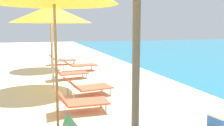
{
  "coord_description": "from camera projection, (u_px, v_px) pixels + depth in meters",
  "views": [
    {
      "loc": [
        -1.25,
        5.95,
        1.95
      ],
      "look_at": [
        0.51,
        11.7,
        1.08
      ],
      "focal_mm": 39.52,
      "sensor_mm": 36.0,
      "label": 1
    }
  ],
  "objects": [
    {
      "name": "cooler_box",
      "position": [
        224.0,
        121.0,
        4.75
      ],
      "size": [
        0.62,
        0.46,
        0.32
      ],
      "color": "#2659B2",
      "rests_on": "ground"
    },
    {
      "name": "lounger_fourth_shoreside",
      "position": [
        80.0,
        100.0,
        5.67
      ],
      "size": [
        1.23,
        0.62,
        0.6
      ],
      "rotation": [
        0.0,
        0.0,
        -0.02
      ],
      "color": "#D8593F",
      "rests_on": "ground"
    },
    {
      "name": "lounger_fifth_inland",
      "position": [
        87.0,
        86.0,
        7.06
      ],
      "size": [
        1.4,
        0.89,
        0.55
      ],
      "rotation": [
        0.0,
        0.0,
        0.16
      ],
      "color": "#D8593F",
      "rests_on": "ground"
    },
    {
      "name": "lounger_farthest_inland",
      "position": [
        79.0,
        64.0,
        11.01
      ],
      "size": [
        1.68,
        0.89,
        0.58
      ],
      "rotation": [
        0.0,
        0.0,
        0.14
      ],
      "color": "#D8593F",
      "rests_on": "ground"
    },
    {
      "name": "lounger_fifth_shoreside",
      "position": [
        68.0,
        72.0,
        9.32
      ],
      "size": [
        1.48,
        0.78,
        0.6
      ],
      "rotation": [
        0.0,
        0.0,
        0.16
      ],
      "color": "#D8593F",
      "rests_on": "ground"
    },
    {
      "name": "umbrella_farthest",
      "position": [
        50.0,
        17.0,
        11.53
      ],
      "size": [
        2.21,
        2.21,
        2.78
      ],
      "color": "olive",
      "rests_on": "ground"
    },
    {
      "name": "umbrella_fifth",
      "position": [
        51.0,
        14.0,
        7.67
      ],
      "size": [
        2.51,
        2.51,
        2.69
      ],
      "color": "silver",
      "rests_on": "ground"
    },
    {
      "name": "lounger_farthest_shoreside",
      "position": [
        62.0,
        59.0,
        12.98
      ],
      "size": [
        1.4,
        0.65,
        0.56
      ],
      "rotation": [
        0.0,
        0.0,
        -0.04
      ],
      "color": "#D8593F",
      "rests_on": "ground"
    }
  ]
}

